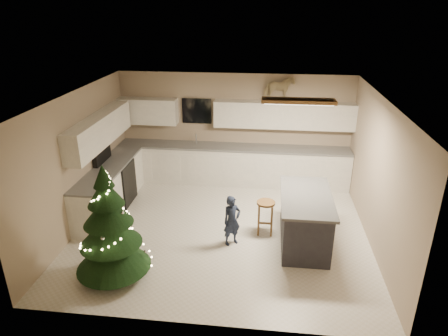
# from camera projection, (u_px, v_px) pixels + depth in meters

# --- Properties ---
(ground_plane) EXTENTS (5.50, 5.50, 0.00)m
(ground_plane) POSITION_uv_depth(u_px,v_px,m) (222.00, 229.00, 7.78)
(ground_plane) COLOR beige
(room_shell) EXTENTS (5.52, 5.02, 2.61)m
(room_shell) POSITION_uv_depth(u_px,v_px,m) (223.00, 144.00, 7.10)
(room_shell) COLOR gray
(room_shell) RESTS_ON ground_plane
(cabinetry) EXTENTS (5.50, 3.20, 2.00)m
(cabinetry) POSITION_uv_depth(u_px,v_px,m) (191.00, 160.00, 9.09)
(cabinetry) COLOR white
(cabinetry) RESTS_ON ground_plane
(island) EXTENTS (0.90, 1.70, 0.95)m
(island) POSITION_uv_depth(u_px,v_px,m) (305.00, 219.00, 7.18)
(island) COLOR black
(island) RESTS_ON ground_plane
(bar_stool) EXTENTS (0.34, 0.34, 0.66)m
(bar_stool) POSITION_uv_depth(u_px,v_px,m) (266.00, 210.00, 7.48)
(bar_stool) COLOR brown
(bar_stool) RESTS_ON ground_plane
(christmas_tree) EXTENTS (1.21, 1.17, 1.93)m
(christmas_tree) POSITION_uv_depth(u_px,v_px,m) (110.00, 233.00, 6.17)
(christmas_tree) COLOR #3F2816
(christmas_tree) RESTS_ON ground_plane
(toddler) EXTENTS (0.41, 0.39, 0.95)m
(toddler) POSITION_uv_depth(u_px,v_px,m) (232.00, 221.00, 7.15)
(toddler) COLOR black
(toddler) RESTS_ON ground_plane
(rocking_horse) EXTENTS (0.72, 0.48, 0.58)m
(rocking_horse) POSITION_uv_depth(u_px,v_px,m) (279.00, 89.00, 8.91)
(rocking_horse) COLOR brown
(rocking_horse) RESTS_ON cabinetry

